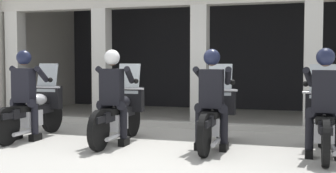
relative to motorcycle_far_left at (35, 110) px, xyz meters
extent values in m
plane|color=#A8A59E|center=(2.49, 2.95, -0.50)|extent=(80.00, 80.00, 0.00)
cube|color=black|center=(2.53, 5.92, 1.01)|extent=(10.29, 0.24, 3.02)
cube|color=#BCB7AD|center=(-2.51, 4.09, 1.01)|extent=(0.30, 4.07, 3.02)
cube|color=beige|center=(-2.11, 2.40, 0.79)|extent=(0.35, 0.36, 2.58)
cube|color=beige|center=(0.21, 2.40, 0.79)|extent=(0.35, 0.36, 2.58)
cube|color=beige|center=(2.53, 2.40, 0.79)|extent=(0.35, 0.36, 2.58)
cube|color=beige|center=(4.86, 2.40, 0.79)|extent=(0.35, 0.36, 2.58)
cube|color=#B7B5AD|center=(2.53, 1.90, -0.44)|extent=(9.89, 0.24, 0.12)
cylinder|color=black|center=(0.00, 0.58, -0.18)|extent=(0.09, 0.64, 0.64)
cylinder|color=black|center=(0.00, -0.82, -0.18)|extent=(0.09, 0.64, 0.64)
cube|color=black|center=(0.00, 0.58, 0.03)|extent=(0.14, 0.44, 0.08)
cube|color=silver|center=(0.00, -0.17, -0.13)|extent=(0.28, 0.44, 0.28)
cube|color=black|center=(0.00, -0.12, 0.00)|extent=(0.18, 1.24, 0.16)
ellipsoid|color=#B2B2B7|center=(0.00, 0.10, 0.18)|extent=(0.26, 0.48, 0.22)
cube|color=black|center=(0.00, -0.30, 0.07)|extent=(0.24, 0.52, 0.10)
cube|color=black|center=(0.00, -0.76, 0.00)|extent=(0.16, 0.48, 0.10)
cylinder|color=silver|center=(0.00, 0.52, 0.06)|extent=(0.05, 0.24, 0.53)
cube|color=black|center=(0.00, 0.46, 0.20)|extent=(0.52, 0.16, 0.44)
sphere|color=silver|center=(0.00, 0.56, 0.22)|extent=(0.18, 0.18, 0.18)
cube|color=silver|center=(0.00, 0.44, 0.57)|extent=(0.40, 0.14, 0.54)
cylinder|color=silver|center=(0.00, 0.36, 0.40)|extent=(0.62, 0.04, 0.04)
cylinder|color=silver|center=(0.12, -0.52, -0.32)|extent=(0.07, 0.55, 0.07)
cube|color=black|center=(0.00, -0.32, 0.47)|extent=(0.36, 0.22, 0.60)
cube|color=black|center=(0.00, -0.20, 0.49)|extent=(0.05, 0.02, 0.32)
sphere|color=tan|center=(0.00, -0.30, 0.92)|extent=(0.21, 0.21, 0.21)
sphere|color=#191E38|center=(0.00, -0.30, 0.95)|extent=(0.26, 0.26, 0.26)
cylinder|color=black|center=(0.14, -0.30, 0.16)|extent=(0.26, 0.29, 0.17)
cylinder|color=black|center=(0.20, -0.30, -0.12)|extent=(0.12, 0.12, 0.53)
cube|color=black|center=(0.20, -0.29, -0.44)|extent=(0.11, 0.26, 0.12)
cylinder|color=black|center=(-0.14, -0.30, 0.16)|extent=(0.26, 0.29, 0.17)
cylinder|color=black|center=(-0.20, -0.30, -0.12)|extent=(0.12, 0.12, 0.53)
cube|color=black|center=(-0.20, -0.29, -0.44)|extent=(0.11, 0.26, 0.12)
cylinder|color=black|center=(0.22, -0.09, 0.66)|extent=(0.19, 0.48, 0.31)
sphere|color=black|center=(0.26, 0.12, 0.55)|extent=(0.09, 0.09, 0.09)
cylinder|color=black|center=(-0.22, -0.09, 0.66)|extent=(0.19, 0.48, 0.31)
sphere|color=black|center=(-0.26, 0.12, 0.55)|extent=(0.09, 0.09, 0.09)
cylinder|color=black|center=(1.66, 0.62, -0.18)|extent=(0.09, 0.64, 0.64)
cylinder|color=black|center=(1.66, -0.78, -0.18)|extent=(0.09, 0.64, 0.64)
cube|color=black|center=(1.66, 0.62, 0.03)|extent=(0.14, 0.44, 0.08)
cube|color=silver|center=(1.66, -0.13, -0.13)|extent=(0.28, 0.44, 0.28)
cube|color=black|center=(1.66, -0.08, 0.00)|extent=(0.18, 1.24, 0.16)
ellipsoid|color=black|center=(1.66, 0.14, 0.18)|extent=(0.26, 0.48, 0.22)
cube|color=black|center=(1.66, -0.26, 0.07)|extent=(0.24, 0.52, 0.10)
cube|color=black|center=(1.66, -0.72, 0.00)|extent=(0.16, 0.48, 0.10)
cylinder|color=silver|center=(1.66, 0.56, 0.06)|extent=(0.05, 0.24, 0.53)
cube|color=black|center=(1.66, 0.50, 0.20)|extent=(0.52, 0.16, 0.44)
sphere|color=silver|center=(1.66, 0.60, 0.22)|extent=(0.18, 0.18, 0.18)
cube|color=silver|center=(1.66, 0.48, 0.57)|extent=(0.40, 0.14, 0.54)
cylinder|color=silver|center=(1.66, 0.40, 0.40)|extent=(0.62, 0.04, 0.04)
cylinder|color=silver|center=(1.78, -0.48, -0.32)|extent=(0.07, 0.55, 0.07)
cube|color=black|center=(1.66, -0.28, 0.47)|extent=(0.36, 0.22, 0.60)
cube|color=black|center=(1.66, -0.16, 0.49)|extent=(0.05, 0.02, 0.32)
sphere|color=#936B51|center=(1.66, -0.26, 0.92)|extent=(0.21, 0.21, 0.21)
sphere|color=silver|center=(1.66, -0.26, 0.95)|extent=(0.26, 0.26, 0.26)
cylinder|color=black|center=(1.80, -0.26, 0.16)|extent=(0.26, 0.29, 0.17)
cylinder|color=black|center=(1.86, -0.26, -0.12)|extent=(0.12, 0.12, 0.53)
cube|color=black|center=(1.86, -0.25, -0.44)|extent=(0.11, 0.26, 0.12)
cylinder|color=black|center=(1.52, -0.26, 0.16)|extent=(0.26, 0.29, 0.17)
cylinder|color=black|center=(1.46, -0.26, -0.12)|extent=(0.12, 0.12, 0.53)
cube|color=black|center=(1.46, -0.25, -0.44)|extent=(0.11, 0.26, 0.12)
cylinder|color=black|center=(1.88, -0.05, 0.66)|extent=(0.19, 0.48, 0.31)
sphere|color=black|center=(1.92, 0.16, 0.55)|extent=(0.09, 0.09, 0.09)
cylinder|color=black|center=(1.44, -0.05, 0.66)|extent=(0.19, 0.48, 0.31)
sphere|color=black|center=(1.40, 0.16, 0.55)|extent=(0.09, 0.09, 0.09)
cylinder|color=black|center=(3.32, 0.67, -0.18)|extent=(0.09, 0.64, 0.64)
cylinder|color=black|center=(3.32, -0.73, -0.18)|extent=(0.09, 0.64, 0.64)
cube|color=black|center=(3.32, 0.67, 0.03)|extent=(0.14, 0.44, 0.08)
cube|color=silver|center=(3.32, -0.08, -0.13)|extent=(0.28, 0.44, 0.28)
cube|color=black|center=(3.32, -0.03, 0.00)|extent=(0.18, 1.24, 0.16)
ellipsoid|color=black|center=(3.32, 0.19, 0.18)|extent=(0.26, 0.48, 0.22)
cube|color=black|center=(3.32, -0.21, 0.07)|extent=(0.24, 0.52, 0.10)
cube|color=black|center=(3.32, -0.67, 0.00)|extent=(0.16, 0.48, 0.10)
cylinder|color=silver|center=(3.32, 0.61, 0.06)|extent=(0.05, 0.24, 0.53)
cube|color=black|center=(3.32, 0.55, 0.20)|extent=(0.52, 0.16, 0.44)
sphere|color=silver|center=(3.32, 0.65, 0.22)|extent=(0.18, 0.18, 0.18)
cube|color=silver|center=(3.32, 0.53, 0.57)|extent=(0.40, 0.14, 0.54)
cylinder|color=silver|center=(3.32, 0.45, 0.40)|extent=(0.62, 0.04, 0.04)
cylinder|color=silver|center=(3.44, -0.43, -0.32)|extent=(0.07, 0.55, 0.07)
cube|color=black|center=(3.32, -0.23, 0.47)|extent=(0.36, 0.22, 0.60)
cube|color=#14193F|center=(3.32, -0.11, 0.49)|extent=(0.05, 0.02, 0.32)
sphere|color=tan|center=(3.32, -0.21, 0.92)|extent=(0.21, 0.21, 0.21)
sphere|color=#191E38|center=(3.32, -0.21, 0.95)|extent=(0.26, 0.26, 0.26)
cylinder|color=black|center=(3.46, -0.21, 0.16)|extent=(0.26, 0.29, 0.17)
cylinder|color=black|center=(3.52, -0.21, -0.12)|extent=(0.12, 0.12, 0.53)
cube|color=black|center=(3.52, -0.20, -0.44)|extent=(0.11, 0.26, 0.12)
cylinder|color=black|center=(3.18, -0.21, 0.16)|extent=(0.26, 0.29, 0.17)
cylinder|color=black|center=(3.12, -0.21, -0.12)|extent=(0.12, 0.12, 0.53)
cube|color=black|center=(3.12, -0.20, -0.44)|extent=(0.11, 0.26, 0.12)
cylinder|color=black|center=(3.54, 0.00, 0.66)|extent=(0.19, 0.48, 0.31)
sphere|color=black|center=(3.58, 0.21, 0.55)|extent=(0.09, 0.09, 0.09)
cylinder|color=black|center=(3.10, 0.00, 0.66)|extent=(0.19, 0.48, 0.31)
sphere|color=black|center=(3.06, 0.21, 0.55)|extent=(0.09, 0.09, 0.09)
cylinder|color=black|center=(4.98, 0.55, -0.18)|extent=(0.09, 0.64, 0.64)
cylinder|color=black|center=(4.98, -0.85, -0.18)|extent=(0.09, 0.64, 0.64)
cube|color=black|center=(4.98, 0.55, 0.03)|extent=(0.14, 0.44, 0.08)
cube|color=silver|center=(4.98, -0.20, -0.13)|extent=(0.28, 0.44, 0.28)
cube|color=black|center=(4.98, -0.15, 0.00)|extent=(0.18, 1.24, 0.16)
ellipsoid|color=#1E2338|center=(4.98, 0.07, 0.18)|extent=(0.26, 0.48, 0.22)
cube|color=black|center=(4.98, -0.33, 0.07)|extent=(0.24, 0.52, 0.10)
cube|color=black|center=(4.98, -0.79, 0.00)|extent=(0.16, 0.48, 0.10)
cylinder|color=silver|center=(4.98, 0.49, 0.06)|extent=(0.05, 0.24, 0.53)
cube|color=black|center=(4.98, 0.43, 0.20)|extent=(0.52, 0.16, 0.44)
sphere|color=silver|center=(4.98, 0.53, 0.22)|extent=(0.18, 0.18, 0.18)
cube|color=silver|center=(4.98, 0.41, 0.57)|extent=(0.40, 0.14, 0.54)
cylinder|color=silver|center=(4.98, 0.33, 0.40)|extent=(0.62, 0.04, 0.04)
cylinder|color=silver|center=(5.10, -0.55, -0.32)|extent=(0.07, 0.55, 0.07)
cube|color=black|center=(4.98, -0.35, 0.47)|extent=(0.36, 0.22, 0.60)
cube|color=#591414|center=(4.98, -0.23, 0.49)|extent=(0.05, 0.02, 0.32)
sphere|color=tan|center=(4.98, -0.33, 0.92)|extent=(0.21, 0.21, 0.21)
sphere|color=#191E38|center=(4.98, -0.33, 0.95)|extent=(0.26, 0.26, 0.26)
cylinder|color=black|center=(5.12, -0.33, 0.16)|extent=(0.26, 0.29, 0.17)
cylinder|color=black|center=(4.84, -0.33, 0.16)|extent=(0.26, 0.29, 0.17)
cylinder|color=black|center=(4.78, -0.33, -0.12)|extent=(0.12, 0.12, 0.53)
cube|color=black|center=(4.78, -0.32, -0.44)|extent=(0.11, 0.26, 0.12)
cylinder|color=black|center=(4.76, -0.12, 0.66)|extent=(0.19, 0.48, 0.31)
sphere|color=black|center=(4.72, 0.09, 0.55)|extent=(0.09, 0.09, 0.09)
camera|label=1|loc=(4.67, -7.01, 0.91)|focal=47.56mm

